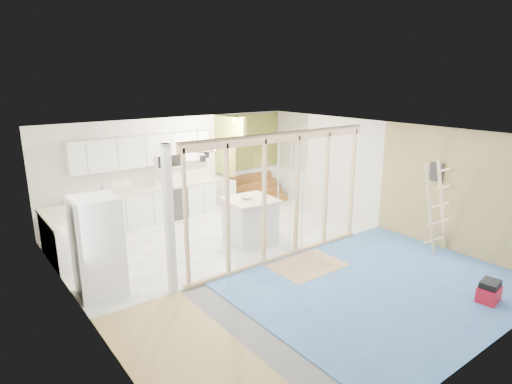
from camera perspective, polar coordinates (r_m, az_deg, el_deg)
room at (r=8.24m, az=1.76°, el=-1.13°), size 7.01×8.01×2.61m
floor_overlays at (r=8.77m, az=1.81°, el=-9.08°), size 7.00×8.00×0.03m
stud_frame at (r=8.03m, az=0.57°, el=0.50°), size 4.66×0.14×2.60m
base_cabinets at (r=10.57m, az=-16.85°, el=-2.82°), size 4.45×2.24×0.93m
upper_cabinets at (r=10.93m, az=-14.46°, el=5.25°), size 3.60×0.41×0.85m
green_partition at (r=12.35m, az=-1.51°, el=2.68°), size 2.25×1.51×2.60m
pot_rack at (r=9.43m, az=-6.92°, el=5.20°), size 0.52×0.52×0.72m
sheathing_panel at (r=9.69m, az=25.90°, el=-0.18°), size 0.02×4.00×2.60m
electrical_panel at (r=9.85m, az=22.93°, el=2.47°), size 0.04×0.30×0.40m
ceiling_light at (r=11.20m, az=-2.29°, el=9.66°), size 0.32×0.32×0.08m
fridge at (r=7.66m, az=-20.30°, el=-6.85°), size 0.79×0.76×1.73m
island at (r=9.51m, az=-0.77°, el=-3.88°), size 1.13×1.13×1.02m
bowl at (r=9.35m, az=-1.27°, el=-0.73°), size 0.29×0.29×0.06m
soap_bottle_a at (r=10.55m, az=-19.76°, el=0.35°), size 0.13×0.13×0.29m
soap_bottle_b at (r=11.08m, az=-13.20°, el=1.28°), size 0.10×0.11×0.20m
toolbox at (r=8.18m, az=28.65°, el=-11.63°), size 0.43×0.35×0.38m
ladder at (r=9.59m, az=23.04°, el=-1.86°), size 1.03×0.23×1.96m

